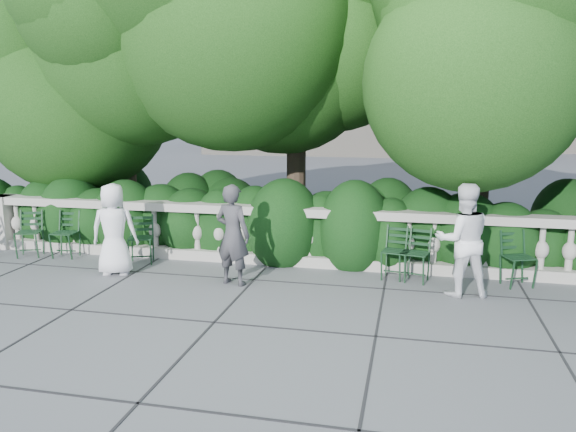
% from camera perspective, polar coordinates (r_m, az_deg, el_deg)
% --- Properties ---
extents(ground, '(90.00, 90.00, 0.00)m').
position_cam_1_polar(ground, '(7.94, -1.60, -8.46)').
color(ground, '#55565D').
rests_on(ground, ground).
extents(balustrade, '(12.00, 0.44, 1.00)m').
position_cam_1_polar(balustrade, '(9.49, 1.06, -2.15)').
color(balustrade, '#9E998E').
rests_on(balustrade, ground).
extents(shrub_hedge, '(15.00, 2.60, 1.70)m').
position_cam_1_polar(shrub_hedge, '(10.75, 2.34, -3.26)').
color(shrub_hedge, black).
rests_on(shrub_hedge, ground).
extents(tree_canopy, '(15.04, 6.52, 6.78)m').
position_cam_1_polar(tree_canopy, '(10.59, 6.55, 18.07)').
color(tree_canopy, '#3F3023').
rests_on(tree_canopy, ground).
extents(chair_a, '(0.48, 0.51, 0.84)m').
position_cam_1_polar(chair_a, '(10.72, -21.94, -4.09)').
color(chair_a, black).
rests_on(chair_a, ground).
extents(chair_b, '(0.57, 0.59, 0.84)m').
position_cam_1_polar(chair_b, '(11.02, -24.90, -3.93)').
color(chair_b, black).
rests_on(chair_b, ground).
extents(chair_c, '(0.57, 0.60, 0.84)m').
position_cam_1_polar(chair_c, '(9.89, -14.73, -4.88)').
color(chair_c, black).
rests_on(chair_c, ground).
extents(chair_d, '(0.55, 0.57, 0.84)m').
position_cam_1_polar(chair_d, '(8.81, 12.42, -6.74)').
color(chair_d, black).
rests_on(chair_d, ground).
extents(chair_e, '(0.58, 0.61, 0.84)m').
position_cam_1_polar(chair_e, '(9.05, 22.63, -6.86)').
color(chair_e, black).
rests_on(chair_e, ground).
extents(chair_f, '(0.52, 0.55, 0.84)m').
position_cam_1_polar(chair_f, '(8.85, 10.61, -6.58)').
color(chair_f, black).
rests_on(chair_f, ground).
extents(person_businessman, '(0.81, 0.63, 1.47)m').
position_cam_1_polar(person_businessman, '(9.33, -17.26, -1.29)').
color(person_businessman, white).
rests_on(person_businessman, ground).
extents(person_woman_grey, '(0.63, 0.50, 1.53)m').
position_cam_1_polar(person_woman_grey, '(8.43, -5.63, -1.92)').
color(person_woman_grey, '#3B3A3F').
rests_on(person_woman_grey, ground).
extents(person_casual_man, '(0.89, 0.75, 1.61)m').
position_cam_1_polar(person_casual_man, '(8.27, 17.33, -2.35)').
color(person_casual_man, white).
rests_on(person_casual_man, ground).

